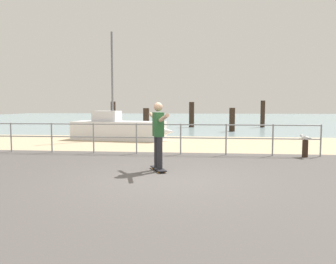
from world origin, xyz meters
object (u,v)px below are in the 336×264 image
sailboat (122,129)px  seagull (305,138)px  skateboard (158,169)px  bollard_short (305,149)px  skateboarder (158,131)px

sailboat → seagull: bearing=-32.8°
sailboat → skateboard: 7.72m
skateboard → bollard_short: bearing=31.1°
bollard_short → seagull: bearing=112.6°
seagull → sailboat: bearing=147.2°
sailboat → skateboarder: (2.71, -7.21, 0.50)m
skateboarder → bollard_short: size_ratio=2.95×
sailboat → seagull: sailboat is taller
bollard_short → seagull: seagull is taller
sailboat → bollard_short: (7.08, -4.58, -0.24)m
skateboard → skateboarder: (0.00, -0.00, 0.95)m
bollard_short → skateboard: bearing=-148.9°
seagull → skateboard: bearing=-148.7°
skateboarder → skateboard: bearing=99.5°
sailboat → bollard_short: sailboat is taller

